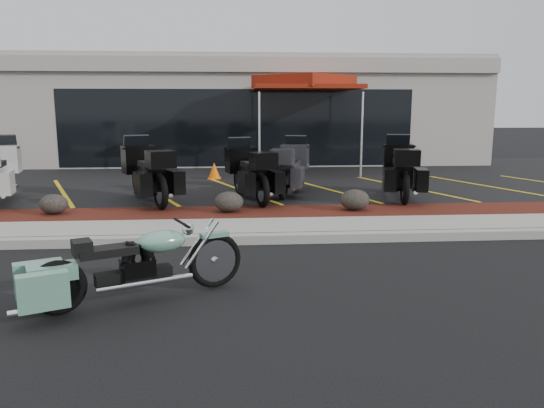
{
  "coord_description": "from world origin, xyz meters",
  "views": [
    {
      "loc": [
        -0.2,
        -7.67,
        2.27
      ],
      "look_at": [
        0.47,
        1.2,
        0.6
      ],
      "focal_mm": 35.0,
      "sensor_mm": 36.0,
      "label": 1
    }
  ],
  "objects": [
    {
      "name": "upper_lot",
      "position": [
        0.0,
        8.2,
        0.07
      ],
      "size": [
        26.0,
        9.6,
        0.15
      ],
      "primitive_type": "cube",
      "color": "black",
      "rests_on": "ground"
    },
    {
      "name": "touring_black_rear",
      "position": [
        3.85,
        5.04,
        0.86
      ],
      "size": [
        1.42,
        2.59,
        1.43
      ],
      "primitive_type": null,
      "rotation": [
        0.0,
        0.0,
        1.37
      ],
      "color": "black",
      "rests_on": "upper_lot"
    },
    {
      "name": "boulder_left",
      "position": [
        -3.71,
        2.84,
        0.36
      ],
      "size": [
        0.55,
        0.46,
        0.39
      ],
      "primitive_type": "ellipsoid",
      "color": "black",
      "rests_on": "mulch_bed"
    },
    {
      "name": "boulder_right",
      "position": [
        2.28,
        2.78,
        0.37
      ],
      "size": [
        0.6,
        0.5,
        0.42
      ],
      "primitive_type": "ellipsoid",
      "color": "black",
      "rests_on": "mulch_bed"
    },
    {
      "name": "touring_black_front",
      "position": [
        -2.4,
        4.78,
        0.87
      ],
      "size": [
        1.87,
        2.66,
        1.45
      ],
      "primitive_type": null,
      "rotation": [
        0.0,
        0.0,
        1.99
      ],
      "color": "black",
      "rests_on": "upper_lot"
    },
    {
      "name": "touring_grey",
      "position": [
        1.42,
        5.75,
        0.84
      ],
      "size": [
        1.53,
        2.51,
        1.37
      ],
      "primitive_type": null,
      "rotation": [
        0.0,
        0.0,
        1.28
      ],
      "color": "#303035",
      "rests_on": "upper_lot"
    },
    {
      "name": "touring_white",
      "position": [
        -5.51,
        5.1,
        0.87
      ],
      "size": [
        1.42,
        2.62,
        1.45
      ],
      "primitive_type": null,
      "rotation": [
        0.0,
        0.0,
        1.77
      ],
      "color": "silver",
      "rests_on": "upper_lot"
    },
    {
      "name": "ground",
      "position": [
        0.0,
        0.0,
        0.0
      ],
      "size": [
        90.0,
        90.0,
        0.0
      ],
      "primitive_type": "plane",
      "color": "black",
      "rests_on": "ground"
    },
    {
      "name": "sidewalk",
      "position": [
        0.0,
        1.6,
        0.07
      ],
      "size": [
        24.0,
        1.2,
        0.15
      ],
      "primitive_type": "cube",
      "color": "gray",
      "rests_on": "ground"
    },
    {
      "name": "hero_cruiser",
      "position": [
        -0.43,
        -1.27,
        0.46
      ],
      "size": [
        2.66,
        1.68,
        0.92
      ],
      "primitive_type": null,
      "rotation": [
        0.0,
        0.0,
        0.42
      ],
      "color": "#669F87",
      "rests_on": "ground"
    },
    {
      "name": "curb",
      "position": [
        0.0,
        0.9,
        0.07
      ],
      "size": [
        24.0,
        0.25,
        0.15
      ],
      "primitive_type": "cube",
      "color": "gray",
      "rests_on": "ground"
    },
    {
      "name": "touring_black_mid",
      "position": [
        -0.03,
        4.9,
        0.84
      ],
      "size": [
        1.49,
        2.53,
        1.38
      ],
      "primitive_type": null,
      "rotation": [
        0.0,
        0.0,
        1.83
      ],
      "color": "black",
      "rests_on": "upper_lot"
    },
    {
      "name": "mulch_bed",
      "position": [
        0.0,
        2.8,
        0.08
      ],
      "size": [
        24.0,
        1.2,
        0.16
      ],
      "primitive_type": "cube",
      "color": "#3B130D",
      "rests_on": "ground"
    },
    {
      "name": "traffic_cone",
      "position": [
        -0.73,
        7.78,
        0.39
      ],
      "size": [
        0.41,
        0.41,
        0.47
      ],
      "primitive_type": "cone",
      "rotation": [
        0.0,
        0.0,
        -0.15
      ],
      "color": "orange",
      "rests_on": "upper_lot"
    },
    {
      "name": "popup_canopy",
      "position": [
        2.12,
        9.42,
        2.91
      ],
      "size": [
        3.67,
        3.67,
        3.04
      ],
      "rotation": [
        0.0,
        0.0,
        -0.13
      ],
      "color": "silver",
      "rests_on": "upper_lot"
    },
    {
      "name": "dealership_building",
      "position": [
        0.0,
        14.47,
        2.01
      ],
      "size": [
        18.0,
        8.16,
        4.0
      ],
      "color": "#A8A198",
      "rests_on": "ground"
    },
    {
      "name": "boulder_mid",
      "position": [
        -0.28,
        2.77,
        0.37
      ],
      "size": [
        0.58,
        0.48,
        0.41
      ],
      "primitive_type": "ellipsoid",
      "color": "black",
      "rests_on": "mulch_bed"
    }
  ]
}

